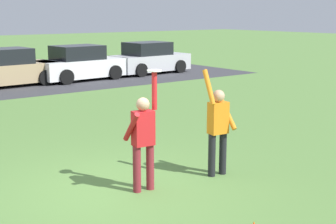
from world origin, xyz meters
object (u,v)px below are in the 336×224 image
(frisbee_disc, at_px, (154,71))
(person_catcher, at_px, (143,136))
(parked_car_white, at_px, (80,64))
(parked_car_tan, at_px, (7,69))
(parked_car_silver, at_px, (149,59))
(person_defender, at_px, (218,125))

(frisbee_disc, bearing_deg, person_catcher, 174.09)
(frisbee_disc, distance_m, parked_car_white, 14.63)
(frisbee_disc, xyz_separation_m, parked_car_tan, (2.12, 13.66, -1.37))
(person_catcher, distance_m, parked_car_tan, 13.84)
(parked_car_white, bearing_deg, person_catcher, -116.62)
(parked_car_white, bearing_deg, frisbee_disc, -115.77)
(frisbee_disc, height_order, parked_car_silver, frisbee_disc)
(parked_car_silver, bearing_deg, parked_car_tan, 176.28)
(person_catcher, height_order, parked_car_white, person_catcher)
(parked_car_white, relative_size, parked_car_silver, 1.00)
(person_catcher, relative_size, parked_car_silver, 0.49)
(parked_car_tan, relative_size, parked_car_silver, 1.00)
(frisbee_disc, xyz_separation_m, parked_car_silver, (9.45, 13.67, -1.37))
(parked_car_tan, bearing_deg, frisbee_disc, -102.61)
(parked_car_white, xyz_separation_m, parked_car_silver, (4.00, 0.17, 0.00))
(person_defender, height_order, parked_car_tan, person_defender)
(person_catcher, distance_m, person_defender, 1.59)
(person_defender, bearing_deg, frisbee_disc, 0.00)
(person_defender, xyz_separation_m, parked_car_tan, (0.76, 13.80, -0.25))
(parked_car_tan, distance_m, parked_car_silver, 7.33)
(parked_car_tan, relative_size, parked_car_white, 1.00)
(frisbee_disc, distance_m, parked_car_tan, 13.89)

